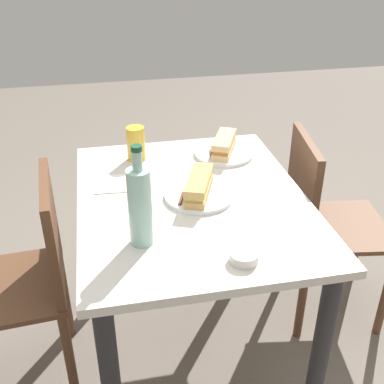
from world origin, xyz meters
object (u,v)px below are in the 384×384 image
object	(u,v)px
baguette_sandwich_near	(199,185)
beer_glass	(136,144)
olive_bowl	(244,257)
knife_near	(183,193)
plate_near	(199,196)
knife_far	(211,151)
chair_near	(322,219)
water_bottle	(140,205)
baguette_sandwich_far	(224,144)
dining_table	(192,227)
chair_far	(30,275)
plate_far	(224,153)

from	to	relation	value
baguette_sandwich_near	beer_glass	xyz separation A→B (m)	(0.35, 0.18, 0.02)
olive_bowl	knife_near	bearing A→B (deg)	14.98
plate_near	knife_far	size ratio (longest dim) A/B	1.37
plate_near	baguette_sandwich_near	bearing A→B (deg)	0.00
chair_near	water_bottle	bearing A→B (deg)	115.37
knife_near	beer_glass	size ratio (longest dim) A/B	1.24
baguette_sandwich_far	water_bottle	world-z (taller)	water_bottle
dining_table	plate_near	distance (m)	0.14
knife_near	plate_near	bearing A→B (deg)	-99.83
chair_far	plate_near	bearing A→B (deg)	-91.35
knife_near	beer_glass	distance (m)	0.37
plate_far	water_bottle	xyz separation A→B (m)	(-0.55, 0.40, 0.12)
dining_table	olive_bowl	distance (m)	0.42
baguette_sandwich_near	baguette_sandwich_far	size ratio (longest dim) A/B	1.11
beer_glass	water_bottle	bearing A→B (deg)	175.73
baguette_sandwich_near	plate_far	distance (m)	0.37
chair_near	chair_far	bearing A→B (deg)	96.54
plate_near	baguette_sandwich_near	xyz separation A→B (m)	(0.00, 0.00, 0.04)
chair_near	baguette_sandwich_far	bearing A→B (deg)	66.81
chair_far	water_bottle	world-z (taller)	water_bottle
plate_near	plate_far	distance (m)	0.37
olive_bowl	plate_far	bearing A→B (deg)	-10.28
knife_far	olive_bowl	size ratio (longest dim) A/B	2.08
dining_table	baguette_sandwich_near	xyz separation A→B (m)	(-0.01, -0.02, 0.18)
chair_near	plate_far	xyz separation A→B (m)	(0.17, 0.40, 0.27)
knife_near	plate_far	distance (m)	0.39
chair_near	baguette_sandwich_far	world-z (taller)	chair_near
plate_near	plate_far	xyz separation A→B (m)	(0.32, -0.18, 0.00)
baguette_sandwich_far	water_bottle	bearing A→B (deg)	143.74
plate_far	plate_near	bearing A→B (deg)	151.29
water_bottle	plate_far	bearing A→B (deg)	-36.26
knife_near	plate_far	world-z (taller)	knife_near
dining_table	baguette_sandwich_far	world-z (taller)	baguette_sandwich_far
plate_far	knife_far	distance (m)	0.05
dining_table	plate_far	xyz separation A→B (m)	(0.31, -0.20, 0.14)
baguette_sandwich_far	chair_near	bearing A→B (deg)	-113.19
beer_glass	knife_far	bearing A→B (deg)	-93.83
olive_bowl	dining_table	bearing A→B (deg)	10.58
plate_near	knife_near	size ratio (longest dim) A/B	1.41
plate_near	baguette_sandwich_far	world-z (taller)	baguette_sandwich_far
knife_near	plate_far	size ratio (longest dim) A/B	0.71
chair_near	baguette_sandwich_near	distance (m)	0.67
plate_near	baguette_sandwich_near	world-z (taller)	baguette_sandwich_near
baguette_sandwich_near	knife_near	bearing A→B (deg)	80.17
chair_near	plate_far	distance (m)	0.51
knife_far	plate_near	bearing A→B (deg)	159.63
chair_far	beer_glass	size ratio (longest dim) A/B	6.19
baguette_sandwich_near	olive_bowl	bearing A→B (deg)	-172.64
water_bottle	beer_glass	size ratio (longest dim) A/B	2.29
baguette_sandwich_near	baguette_sandwich_far	distance (m)	0.37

